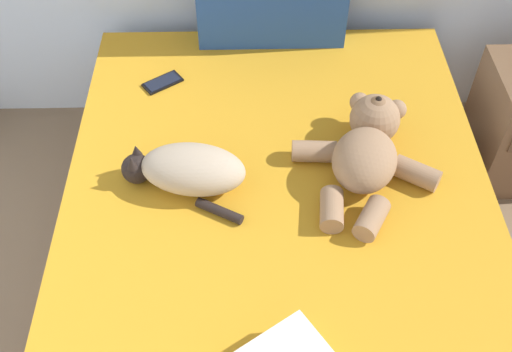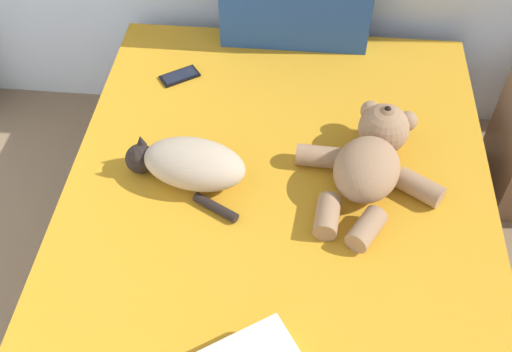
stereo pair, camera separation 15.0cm
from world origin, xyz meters
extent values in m
cube|color=brown|center=(1.49, 3.49, 0.16)|extent=(1.46, 2.10, 0.32)
cube|color=white|center=(1.49, 3.49, 0.41)|extent=(1.42, 2.03, 0.17)
cube|color=orange|center=(1.49, 3.55, 0.50)|extent=(1.41, 1.89, 0.02)
ellipsoid|color=tan|center=(1.21, 3.64, 0.59)|extent=(0.36, 0.24, 0.15)
sphere|color=black|center=(1.03, 3.67, 0.56)|extent=(0.10, 0.10, 0.10)
cone|color=black|center=(1.02, 3.64, 0.62)|extent=(0.04, 0.04, 0.04)
cone|color=black|center=(1.03, 3.69, 0.62)|extent=(0.04, 0.04, 0.04)
cylinder|color=black|center=(1.30, 3.51, 0.53)|extent=(0.16, 0.10, 0.03)
ellipsoid|color=black|center=(1.13, 3.69, 0.53)|extent=(0.11, 0.07, 0.04)
ellipsoid|color=#937051|center=(1.77, 3.66, 0.60)|extent=(0.28, 0.31, 0.17)
sphere|color=#937051|center=(1.83, 3.85, 0.60)|extent=(0.17, 0.17, 0.17)
sphere|color=brown|center=(1.83, 3.85, 0.66)|extent=(0.07, 0.07, 0.07)
sphere|color=black|center=(1.83, 3.85, 0.69)|extent=(0.02, 0.02, 0.02)
sphere|color=#937051|center=(1.79, 3.92, 0.61)|extent=(0.07, 0.07, 0.07)
sphere|color=#937051|center=(1.91, 3.88, 0.61)|extent=(0.07, 0.07, 0.07)
cylinder|color=#937051|center=(1.62, 3.74, 0.55)|extent=(0.15, 0.08, 0.07)
cylinder|color=#937051|center=(1.65, 3.49, 0.55)|extent=(0.09, 0.15, 0.07)
cylinder|color=#937051|center=(1.94, 3.64, 0.55)|extent=(0.17, 0.14, 0.07)
cylinder|color=#937051|center=(1.77, 3.46, 0.55)|extent=(0.13, 0.16, 0.07)
cube|color=black|center=(1.07, 4.16, 0.52)|extent=(0.16, 0.14, 0.01)
cube|color=black|center=(1.07, 4.16, 0.52)|extent=(0.14, 0.12, 0.00)
camera|label=1|loc=(1.39, 2.32, 2.03)|focal=42.71mm
camera|label=2|loc=(1.54, 2.33, 2.03)|focal=42.71mm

